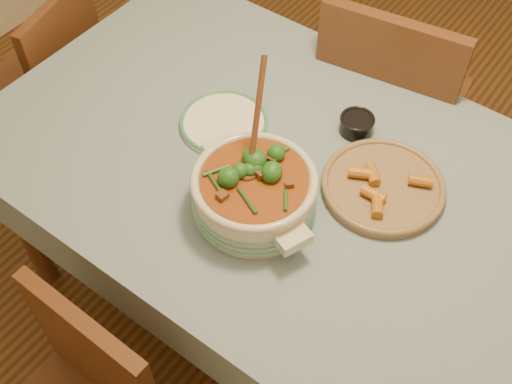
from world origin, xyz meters
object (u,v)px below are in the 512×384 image
Objects in this scene: fried_plate at (383,185)px; chair_far at (388,102)px; white_plate at (224,122)px; stew_casserole at (254,190)px; condiment_bowl at (357,123)px; dining_table at (277,182)px; chair_left at (52,79)px.

chair_far reaches higher than fried_plate.
chair_far is (0.26, 0.57, -0.22)m from white_plate.
fried_plate is at bearing 105.43° from chair_far.
fried_plate is at bearing 47.08° from stew_casserole.
fried_plate is (0.49, 0.06, 0.01)m from white_plate.
fried_plate is (0.17, -0.15, -0.01)m from condiment_bowl.
dining_table is 0.28m from condiment_bowl.
fried_plate is 0.61m from chair_far.
chair_left is at bearing 178.91° from white_plate.
stew_casserole is at bearing -132.92° from fried_plate.
dining_table is 1.73× the size of chair_far.
chair_far is at bearing 99.60° from condiment_bowl.
white_plate is 0.31× the size of chair_far.
white_plate is at bearing 174.57° from dining_table.
stew_casserole is 0.41× the size of chair_far.
dining_table is at bearing 73.95° from chair_left.
fried_plate is (0.24, 0.25, -0.06)m from stew_casserole.
white_plate is (-0.25, 0.19, -0.07)m from stew_casserole.
fried_plate is at bearing 77.89° from chair_left.
chair_left reaches higher than dining_table.
chair_left is (-0.85, 0.02, -0.29)m from white_plate.
chair_left is (-1.10, -0.56, -0.08)m from chair_far.
condiment_bowl is at bearing 90.65° from chair_far.
chair_far is (-0.23, 0.51, -0.23)m from fried_plate.
stew_casserole is 0.95× the size of fried_plate.
stew_casserole reaches higher than fried_plate.
chair_far is at bearing 85.08° from dining_table.
dining_table is 4.20× the size of stew_casserole.
stew_casserole is 3.22× the size of condiment_bowl.
stew_casserole reaches higher than dining_table.
condiment_bowl is 0.15× the size of chair_left.
chair_far is 1.16× the size of chair_left.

